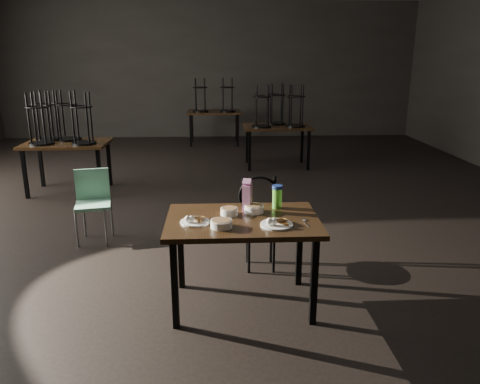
{
  "coord_description": "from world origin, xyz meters",
  "views": [
    {
      "loc": [
        0.17,
        -5.63,
        2.0
      ],
      "look_at": [
        0.37,
        -1.77,
        0.85
      ],
      "focal_mm": 35.0,
      "sensor_mm": 36.0,
      "label": 1
    }
  ],
  "objects": [
    {
      "name": "room",
      "position": [
        -0.06,
        0.01,
        2.33
      ],
      "size": [
        12.0,
        12.04,
        3.22
      ],
      "color": "black",
      "rests_on": "ground"
    },
    {
      "name": "bentwood_chair",
      "position": [
        0.58,
        -1.42,
        0.52
      ],
      "size": [
        0.41,
        0.41,
        0.87
      ],
      "rotation": [
        0.0,
        0.0,
        0.02
      ],
      "color": "black",
      "rests_on": "ground"
    },
    {
      "name": "spoon",
      "position": [
        0.85,
        -2.25,
        0.75
      ],
      "size": [
        0.04,
        0.18,
        0.01
      ],
      "color": "silver",
      "rests_on": "main_table"
    },
    {
      "name": "plate_right",
      "position": [
        0.62,
        -2.34,
        0.77
      ],
      "size": [
        0.25,
        0.25,
        0.08
      ],
      "color": "white",
      "rests_on": "main_table"
    },
    {
      "name": "bg_table_far",
      "position": [
        0.13,
        4.96,
        0.75
      ],
      "size": [
        1.2,
        0.8,
        1.48
      ],
      "color": "black",
      "rests_on": "ground"
    },
    {
      "name": "bowl_near",
      "position": [
        0.27,
        -2.08,
        0.78
      ],
      "size": [
        0.14,
        0.14,
        0.06
      ],
      "color": "white",
      "rests_on": "main_table"
    },
    {
      "name": "bowl_big",
      "position": [
        0.2,
        -2.36,
        0.78
      ],
      "size": [
        0.16,
        0.16,
        0.06
      ],
      "color": "white",
      "rests_on": "main_table"
    },
    {
      "name": "bg_table_left",
      "position": [
        -2.05,
        1.25,
        0.8
      ],
      "size": [
        1.2,
        0.8,
        1.48
      ],
      "color": "black",
      "rests_on": "ground"
    },
    {
      "name": "bg_table_right",
      "position": [
        1.27,
        2.7,
        0.78
      ],
      "size": [
        1.2,
        0.8,
        1.48
      ],
      "color": "black",
      "rests_on": "ground"
    },
    {
      "name": "main_table",
      "position": [
        0.37,
        -2.17,
        0.67
      ],
      "size": [
        1.2,
        0.8,
        0.75
      ],
      "color": "black",
      "rests_on": "ground"
    },
    {
      "name": "bowl_far",
      "position": [
        0.47,
        -2.03,
        0.78
      ],
      "size": [
        0.16,
        0.16,
        0.06
      ],
      "color": "white",
      "rests_on": "main_table"
    },
    {
      "name": "water_bottle",
      "position": [
        0.67,
        -1.93,
        0.85
      ],
      "size": [
        0.11,
        0.11,
        0.2
      ],
      "color": "#64CD3C",
      "rests_on": "main_table"
    },
    {
      "name": "school_chair",
      "position": [
        -1.18,
        -0.68,
        0.47
      ],
      "size": [
        0.43,
        0.43,
        0.79
      ],
      "rotation": [
        0.0,
        0.0,
        0.19
      ],
      "color": "#68A183",
      "rests_on": "ground"
    },
    {
      "name": "juice_carton",
      "position": [
        0.42,
        -1.99,
        0.88
      ],
      "size": [
        0.09,
        0.09,
        0.28
      ],
      "color": "#8F1A68",
      "rests_on": "main_table"
    },
    {
      "name": "plate_left",
      "position": [
        -0.0,
        -2.25,
        0.77
      ],
      "size": [
        0.23,
        0.23,
        0.07
      ],
      "color": "white",
      "rests_on": "main_table"
    }
  ]
}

